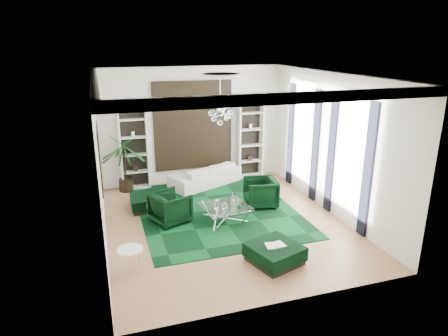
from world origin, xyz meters
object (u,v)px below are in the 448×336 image
object	(u,v)px
sofa	(205,175)
armchair_right	(261,192)
side_table	(131,260)
armchair_left	(170,208)
ottoman_side	(147,202)
ottoman_front	(275,254)
palm	(124,154)
coffee_table	(225,214)

from	to	relation	value
sofa	armchair_right	xyz separation A→B (m)	(1.07, -2.13, 0.06)
side_table	armchair_left	bearing A→B (deg)	60.01
sofa	armchair_right	distance (m)	2.38
ottoman_side	ottoman_front	size ratio (longest dim) A/B	0.90
sofa	armchair_left	xyz separation A→B (m)	(-1.60, -2.43, 0.06)
armchair_left	palm	size ratio (longest dim) A/B	0.37
coffee_table	palm	xyz separation A→B (m)	(-2.32, 3.05, 0.99)
ottoman_front	coffee_table	bearing A→B (deg)	99.44
armchair_left	side_table	distance (m)	2.40
ottoman_side	coffee_table	bearing A→B (deg)	-37.12
ottoman_front	side_table	distance (m)	3.02
palm	side_table	bearing A→B (deg)	-93.22
armchair_right	coffee_table	world-z (taller)	armchair_right
armchair_right	side_table	bearing A→B (deg)	-48.69
coffee_table	side_table	distance (m)	3.10
sofa	armchair_left	world-z (taller)	armchair_left
ottoman_side	ottoman_front	bearing A→B (deg)	-58.75
coffee_table	ottoman_front	xyz separation A→B (m)	(0.38, -2.29, -0.01)
sofa	side_table	distance (m)	5.30
sofa	coffee_table	distance (m)	2.81
armchair_right	ottoman_side	size ratio (longest dim) A/B	0.99
palm	sofa	bearing A→B (deg)	-5.86
armchair_right	palm	distance (m)	4.38
coffee_table	ottoman_front	size ratio (longest dim) A/B	1.20
armchair_right	palm	world-z (taller)	palm
armchair_right	sofa	bearing A→B (deg)	-143.72
coffee_table	ottoman_side	bearing A→B (deg)	142.88
armchair_right	coffee_table	size ratio (longest dim) A/B	0.75
armchair_left	side_table	xyz separation A→B (m)	(-1.20, -2.08, -0.16)
coffee_table	ottoman_side	xyz separation A→B (m)	(-1.86, 1.41, -0.01)
sofa	ottoman_front	xyz separation A→B (m)	(0.17, -5.08, -0.15)
armchair_left	ottoman_side	xyz separation A→B (m)	(-0.48, 1.04, -0.21)
sofa	ottoman_front	bearing A→B (deg)	67.84
armchair_left	armchair_right	distance (m)	2.68
coffee_table	ottoman_side	distance (m)	2.34
side_table	palm	size ratio (longest dim) A/B	0.22
armchair_left	side_table	world-z (taller)	armchair_left
armchair_right	ottoman_front	bearing A→B (deg)	-7.17
sofa	armchair_left	size ratio (longest dim) A/B	2.68
side_table	sofa	bearing A→B (deg)	58.19
armchair_left	ottoman_front	xyz separation A→B (m)	(1.77, -2.65, -0.21)
palm	ottoman_front	bearing A→B (deg)	-63.21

